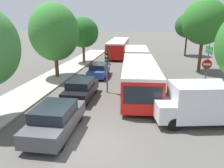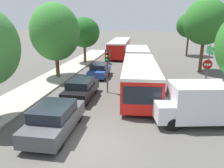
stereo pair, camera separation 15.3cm
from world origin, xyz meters
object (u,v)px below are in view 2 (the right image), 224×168
object	(u,v)px
queued_car_black	(81,89)
no_entry_sign	(206,72)
direction_sign_post	(209,57)
articulated_bus	(138,67)
queued_car_graphite	(55,119)
city_bus_rear	(120,47)
tree_left_mid	(55,32)
white_van	(203,102)
tree_right_far	(189,26)
queued_car_blue	(99,70)
tree_right_mid	(206,23)
tree_left_far	(84,33)
traffic_light	(107,62)

from	to	relation	value
queued_car_black	no_entry_sign	size ratio (longest dim) A/B	1.49
queued_car_black	direction_sign_post	size ratio (longest dim) A/B	1.17
articulated_bus	queued_car_graphite	size ratio (longest dim) A/B	3.76
city_bus_rear	direction_sign_post	world-z (taller)	direction_sign_post
tree_left_mid	no_entry_sign	bearing A→B (deg)	-14.17
white_van	no_entry_sign	size ratio (longest dim) A/B	1.88
city_bus_rear	tree_right_far	bearing A→B (deg)	-82.24
queued_car_blue	tree_right_mid	bearing A→B (deg)	-69.43
no_entry_sign	tree_right_mid	world-z (taller)	tree_right_mid
queued_car_graphite	no_entry_sign	world-z (taller)	no_entry_sign
queued_car_graphite	white_van	distance (m)	8.07
tree_right_mid	tree_right_far	xyz separation A→B (m)	(0.16, 11.36, -0.56)
tree_left_mid	tree_left_far	size ratio (longest dim) A/B	1.21
articulated_bus	tree_left_far	size ratio (longest dim) A/B	2.83
queued_car_blue	white_van	distance (m)	12.14
city_bus_rear	white_van	distance (m)	24.17
white_van	tree_right_far	world-z (taller)	tree_right_far
traffic_light	tree_right_mid	xyz separation A→B (m)	(8.90, 8.94, 2.76)
queued_car_black	queued_car_blue	xyz separation A→B (m)	(-0.07, 6.36, -0.05)
traffic_light	tree_left_mid	size ratio (longest dim) A/B	0.47
city_bus_rear	no_entry_sign	size ratio (longest dim) A/B	4.08
tree_left_mid	tree_right_far	world-z (taller)	tree_left_mid
queued_car_black	no_entry_sign	distance (m)	9.36
queued_car_graphite	tree_left_mid	bearing A→B (deg)	21.72
queued_car_blue	traffic_light	world-z (taller)	traffic_light
white_van	tree_left_mid	world-z (taller)	tree_left_mid
queued_car_graphite	tree_right_far	xyz separation A→B (m)	(10.48, 27.08, 3.91)
tree_left_mid	tree_right_mid	xyz separation A→B (m)	(14.66, 5.23, 0.79)
white_van	tree_left_far	xyz separation A→B (m)	(-11.51, 15.83, 2.75)
queued_car_black	tree_right_far	world-z (taller)	tree_right_far
queued_car_blue	tree_left_far	xyz separation A→B (m)	(-3.52, 6.71, 3.30)
tree_left_mid	traffic_light	bearing A→B (deg)	-32.79
traffic_light	no_entry_sign	bearing A→B (deg)	98.18
no_entry_sign	tree_left_far	distance (m)	16.98
tree_left_far	no_entry_sign	bearing A→B (deg)	-41.24
queued_car_black	tree_right_far	size ratio (longest dim) A/B	0.64
white_van	tree_right_far	xyz separation A→B (m)	(2.81, 24.63, 3.45)
tree_right_mid	tree_right_far	world-z (taller)	tree_right_mid
white_van	tree_left_mid	xyz separation A→B (m)	(-12.01, 8.04, 3.22)
articulated_bus	queued_car_blue	xyz separation A→B (m)	(-3.96, 1.11, -0.74)
direction_sign_post	tree_right_far	xyz separation A→B (m)	(0.83, 16.88, 2.14)
articulated_bus	white_van	distance (m)	8.97
articulated_bus	traffic_light	distance (m)	4.42
queued_car_black	queued_car_blue	distance (m)	6.36
queued_car_graphite	tree_left_far	xyz separation A→B (m)	(-3.84, 18.27, 3.21)
articulated_bus	tree_left_mid	distance (m)	8.53
white_van	traffic_light	world-z (taller)	traffic_light
queued_car_graphite	tree_left_far	bearing A→B (deg)	11.12
no_entry_sign	tree_right_far	distance (m)	20.18
tree_right_mid	city_bus_rear	bearing A→B (deg)	137.39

